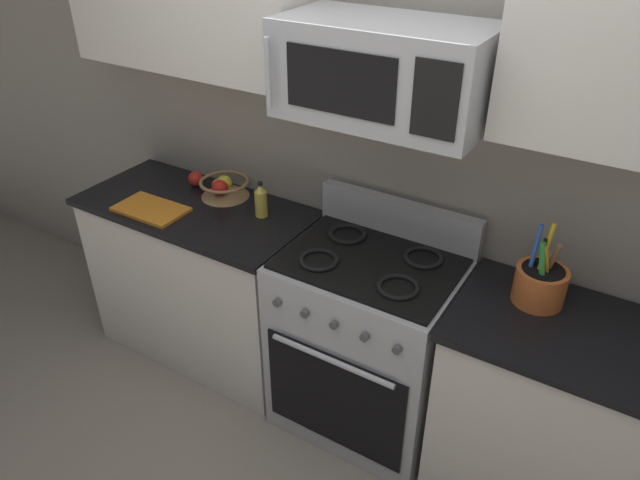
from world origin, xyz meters
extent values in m
cube|color=#9E998E|center=(0.00, 1.05, 1.30)|extent=(8.00, 0.10, 2.60)
cube|color=silver|center=(-0.99, 0.68, 0.44)|extent=(1.15, 0.55, 0.88)
cube|color=black|center=(-0.99, 0.68, 0.90)|extent=(1.19, 0.59, 0.03)
cube|color=#B2B5BA|center=(0.00, 0.68, 0.46)|extent=(0.76, 0.59, 0.91)
cube|color=black|center=(0.00, 0.39, 0.36)|extent=(0.67, 0.01, 0.51)
cylinder|color=#B2B5BA|center=(0.00, 0.36, 0.62)|extent=(0.57, 0.02, 0.02)
cube|color=black|center=(0.00, 0.68, 0.92)|extent=(0.73, 0.53, 0.02)
cube|color=#B2B5BA|center=(0.00, 0.95, 1.00)|extent=(0.76, 0.06, 0.18)
torus|color=black|center=(-0.18, 0.56, 0.93)|extent=(0.17, 0.17, 0.02)
torus|color=black|center=(0.18, 0.56, 0.93)|extent=(0.17, 0.17, 0.02)
torus|color=black|center=(-0.18, 0.81, 0.93)|extent=(0.17, 0.17, 0.02)
torus|color=black|center=(0.18, 0.81, 0.93)|extent=(0.17, 0.17, 0.02)
cylinder|color=#4C4C51|center=(-0.27, 0.38, 0.79)|extent=(0.04, 0.02, 0.04)
cylinder|color=#4C4C51|center=(-0.14, 0.38, 0.79)|extent=(0.04, 0.02, 0.04)
cylinder|color=#4C4C51|center=(0.00, 0.38, 0.79)|extent=(0.04, 0.02, 0.04)
cylinder|color=#4C4C51|center=(0.14, 0.38, 0.79)|extent=(0.04, 0.02, 0.04)
cylinder|color=#4C4C51|center=(0.27, 0.38, 0.79)|extent=(0.04, 0.02, 0.04)
cube|color=silver|center=(0.86, 0.68, 0.44)|extent=(0.90, 0.55, 0.88)
cube|color=black|center=(0.86, 0.68, 0.90)|extent=(0.94, 0.59, 0.03)
cube|color=#B2B5BA|center=(0.00, 0.71, 1.71)|extent=(0.76, 0.40, 0.35)
cube|color=black|center=(-0.07, 0.51, 1.71)|extent=(0.42, 0.01, 0.22)
cube|color=black|center=(0.27, 0.51, 1.71)|extent=(0.15, 0.01, 0.25)
cylinder|color=#B2B5BA|center=(-0.34, 0.48, 1.71)|extent=(0.02, 0.02, 0.25)
cylinder|color=#D1662D|center=(0.66, 0.79, 0.98)|extent=(0.19, 0.19, 0.14)
cylinder|color=black|center=(0.66, 0.79, 0.99)|extent=(0.16, 0.16, 0.12)
cylinder|color=orange|center=(0.67, 0.78, 1.06)|extent=(0.05, 0.07, 0.24)
cylinder|color=green|center=(0.66, 0.76, 1.06)|extent=(0.06, 0.02, 0.25)
cylinder|color=olive|center=(0.67, 0.81, 1.05)|extent=(0.06, 0.04, 0.23)
cylinder|color=black|center=(0.66, 0.77, 1.07)|extent=(0.03, 0.02, 0.26)
cylinder|color=yellow|center=(0.65, 0.79, 1.09)|extent=(0.03, 0.07, 0.30)
cylinder|color=blue|center=(0.61, 0.79, 1.08)|extent=(0.02, 0.07, 0.28)
cone|color=#9E7A4C|center=(-0.92, 0.85, 0.95)|extent=(0.24, 0.24, 0.08)
torus|color=#9E7A4C|center=(-0.92, 0.85, 0.99)|extent=(0.25, 0.25, 0.02)
sphere|color=red|center=(-0.90, 0.79, 0.98)|extent=(0.08, 0.08, 0.08)
sphere|color=orange|center=(-0.93, 0.82, 0.98)|extent=(0.07, 0.07, 0.07)
sphere|color=yellow|center=(-0.92, 0.84, 0.98)|extent=(0.08, 0.08, 0.08)
sphere|color=red|center=(-1.12, 0.86, 0.95)|extent=(0.08, 0.08, 0.08)
cube|color=orange|center=(-1.13, 0.53, 0.92)|extent=(0.35, 0.21, 0.02)
cylinder|color=gold|center=(-0.64, 0.78, 0.97)|extent=(0.06, 0.06, 0.13)
cone|color=gold|center=(-0.64, 0.78, 1.06)|extent=(0.05, 0.05, 0.04)
cylinder|color=black|center=(-0.64, 0.78, 1.08)|extent=(0.02, 0.02, 0.01)
camera|label=1|loc=(0.90, -1.19, 2.31)|focal=33.32mm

